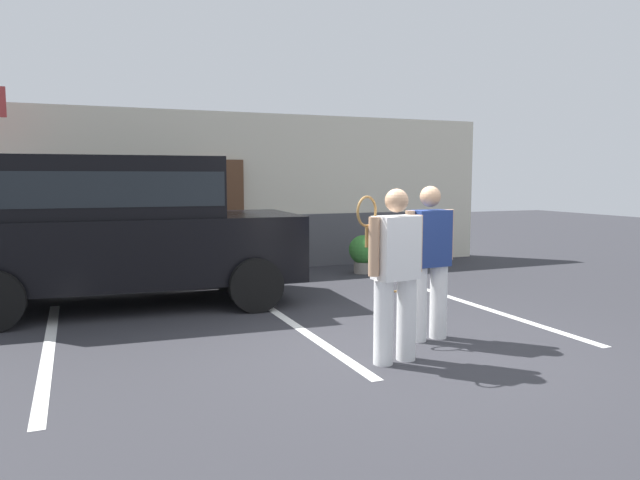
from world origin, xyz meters
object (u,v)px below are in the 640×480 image
(tennis_player_woman, at_px, (429,261))
(potted_plant_by_porch, at_px, (363,252))
(parked_suv, at_px, (121,224))
(tennis_player_man, at_px, (395,272))

(tennis_player_woman, height_order, potted_plant_by_porch, tennis_player_woman)
(tennis_player_woman, relative_size, potted_plant_by_porch, 2.37)
(parked_suv, distance_m, tennis_player_man, 4.28)
(tennis_player_man, distance_m, potted_plant_by_porch, 5.36)
(potted_plant_by_porch, bearing_deg, parked_suv, -163.79)
(tennis_player_man, xyz_separation_m, potted_plant_by_porch, (2.11, 4.90, -0.48))
(parked_suv, bearing_deg, tennis_player_man, -55.29)
(parked_suv, relative_size, tennis_player_man, 2.81)
(tennis_player_man, bearing_deg, tennis_player_woman, -150.89)
(parked_suv, distance_m, tennis_player_woman, 4.28)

